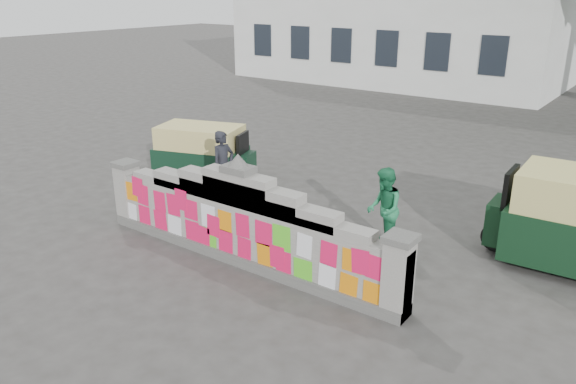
% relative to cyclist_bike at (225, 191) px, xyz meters
% --- Properties ---
extents(ground, '(100.00, 100.00, 0.00)m').
position_rel_cyclist_bike_xyz_m(ground, '(1.88, -1.66, -0.45)').
color(ground, '#383533').
rests_on(ground, ground).
extents(parapet_wall, '(6.48, 0.44, 2.01)m').
position_rel_cyclist_bike_xyz_m(parapet_wall, '(1.88, -1.66, 0.30)').
color(parapet_wall, '#4C4C49').
rests_on(parapet_wall, ground).
extents(cyclist_bike, '(1.78, 0.77, 0.91)m').
position_rel_cyclist_bike_xyz_m(cyclist_bike, '(0.00, 0.00, 0.00)').
color(cyclist_bike, black).
rests_on(cyclist_bike, ground).
extents(cyclist_rider, '(0.42, 0.59, 1.54)m').
position_rel_cyclist_bike_xyz_m(cyclist_rider, '(0.00, 0.00, 0.32)').
color(cyclist_rider, black).
rests_on(cyclist_rider, ground).
extents(pedestrian, '(0.90, 0.96, 1.56)m').
position_rel_cyclist_bike_xyz_m(pedestrian, '(3.64, 0.34, 0.33)').
color(pedestrian, '#217C4D').
rests_on(pedestrian, ground).
extents(rickshaw_left, '(2.63, 1.80, 1.41)m').
position_rel_cyclist_bike_xyz_m(rickshaw_left, '(-1.79, 1.21, 0.28)').
color(rickshaw_left, black).
rests_on(rickshaw_left, ground).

